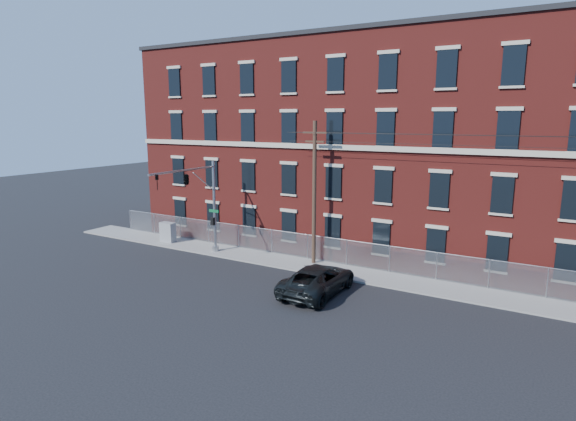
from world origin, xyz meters
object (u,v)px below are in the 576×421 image
Objects in this scene: utility_pole_near at (314,191)px; utility_cabinet at (168,232)px; pickup_truck at (318,280)px; traffic_signal_mast at (193,188)px.

utility_pole_near reaches higher than utility_cabinet.
utility_cabinet is (-16.04, 4.08, 0.09)m from pickup_truck.
traffic_signal_mast is 1.15× the size of pickup_truck.
pickup_truck is (10.81, -1.54, -4.55)m from traffic_signal_mast.
traffic_signal_mast is 11.82m from pickup_truck.
utility_pole_near is at bearing -60.36° from pickup_truck.
traffic_signal_mast is at bearing -7.98° from pickup_truck.
utility_pole_near reaches higher than pickup_truck.
traffic_signal_mast is 4.30× the size of utility_cabinet.
traffic_signal_mast is at bearing -25.48° from utility_cabinet.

